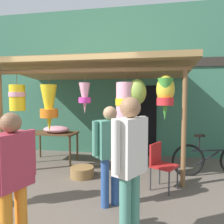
% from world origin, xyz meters
% --- Properties ---
extents(ground_plane, '(30.00, 30.00, 0.00)m').
position_xyz_m(ground_plane, '(0.00, 0.00, 0.00)').
color(ground_plane, '#60564C').
extents(shop_facade, '(9.49, 0.29, 4.23)m').
position_xyz_m(shop_facade, '(0.01, 2.29, 2.11)').
color(shop_facade, '#387056').
rests_on(shop_facade, ground_plane).
extents(market_stall_canopy, '(4.35, 2.70, 2.51)m').
position_xyz_m(market_stall_canopy, '(0.26, 0.87, 2.11)').
color(market_stall_canopy, brown).
rests_on(market_stall_canopy, ground_plane).
extents(display_table, '(1.19, 0.63, 0.76)m').
position_xyz_m(display_table, '(-1.00, 1.12, 0.67)').
color(display_table, brown).
rests_on(display_table, ground_plane).
extents(flower_heap_on_table, '(0.68, 0.48, 0.17)m').
position_xyz_m(flower_heap_on_table, '(-0.90, 1.08, 0.85)').
color(flower_heap_on_table, pink).
rests_on(flower_heap_on_table, display_table).
extents(folding_chair, '(0.54, 0.54, 0.84)m').
position_xyz_m(folding_chair, '(1.69, -0.15, 0.50)').
color(folding_chair, '#AD1E1E').
rests_on(folding_chair, ground_plane).
extents(wicker_basket_by_table, '(0.50, 0.50, 0.21)m').
position_xyz_m(wicker_basket_by_table, '(0.08, 0.16, 0.11)').
color(wicker_basket_by_table, olive).
rests_on(wicker_basket_by_table, ground_plane).
extents(parked_bicycle, '(1.72, 0.51, 0.92)m').
position_xyz_m(parked_bicycle, '(2.80, 0.77, 0.35)').
color(parked_bicycle, black).
rests_on(parked_bicycle, ground_plane).
extents(vendor_in_orange, '(0.47, 0.43, 1.56)m').
position_xyz_m(vendor_in_orange, '(0.91, -0.95, 0.91)').
color(vendor_in_orange, '#2D5193').
rests_on(vendor_in_orange, ground_plane).
extents(shopper_by_bananas, '(0.34, 0.57, 1.55)m').
position_xyz_m(shopper_by_bananas, '(0.14, -2.25, 0.91)').
color(shopper_by_bananas, orange).
rests_on(shopper_by_bananas, ground_plane).
extents(passerby_at_right, '(0.39, 0.53, 1.71)m').
position_xyz_m(passerby_at_right, '(1.32, -1.82, 1.01)').
color(passerby_at_right, '#4C8E7A').
rests_on(passerby_at_right, ground_plane).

